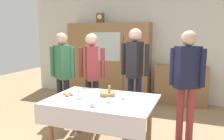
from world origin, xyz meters
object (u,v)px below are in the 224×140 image
Objects in this scene: bookshelf_low at (181,85)px; tea_cup_back_edge at (79,90)px; mantel_clock at (100,18)px; spoon_back_edge at (94,91)px; tea_cup_mid_right at (123,98)px; tea_cup_near_right at (93,105)px; tea_cup_near_left at (81,97)px; book_stack at (182,65)px; person_by_cabinet at (62,68)px; person_behind_table_left at (92,69)px; spoon_near_left at (61,102)px; wall_cabinet at (109,61)px; person_behind_table_right at (135,66)px; tea_cup_far_left at (92,100)px; dining_table at (101,107)px; bread_basket at (108,94)px; person_near_right_end at (187,75)px; tea_cup_far_right at (109,101)px; pastry_plate at (68,95)px.

bookshelf_low is 9.14× the size of tea_cup_back_edge.
spoon_back_edge is (0.84, -2.20, -1.27)m from mantel_clock.
tea_cup_mid_right is 1.09× the size of spoon_back_edge.
tea_cup_near_right and tea_cup_near_left have the same top height.
person_by_cabinet is at bearing -137.79° from book_stack.
person_behind_table_left reaches higher than tea_cup_mid_right.
book_stack is 1.87× the size of spoon_near_left.
person_by_cabinet is (-0.23, -1.78, 0.07)m from wall_cabinet.
tea_cup_far_left is at bearing -99.42° from person_behind_table_right.
wall_cabinet is (-0.90, 2.59, 0.30)m from dining_table.
person_behind_table_right reaches higher than person_behind_table_left.
wall_cabinet is 2.35m from tea_cup_back_edge.
dining_table is at bearing -95.05° from bread_basket.
dining_table is 11.44× the size of tea_cup_far_left.
bookshelf_low is 2.61m from bread_basket.
bookshelf_low is 2.97m from tea_cup_far_left.
tea_cup_far_left is 0.08× the size of person_behind_table_left.
person_by_cabinet is (-0.01, -1.78, -1.01)m from mantel_clock.
mantel_clock is at bearing 89.81° from person_by_cabinet.
person_near_right_end is 1.69m from person_behind_table_left.
mantel_clock is 3.23m from tea_cup_far_right.
wall_cabinet is at bearing -178.38° from bookshelf_low.
person_near_right_end reaches higher than person_behind_table_left.
spoon_near_left is 0.07× the size of person_near_right_end.
spoon_back_edge is at bearing -117.54° from bookshelf_low.
bread_basket reaches higher than tea_cup_near_right.
tea_cup_near_right is at bearing -5.15° from spoon_near_left.
spoon_back_edge is (-0.30, 0.18, -0.03)m from bread_basket.
person_behind_table_right is (0.23, 1.36, 0.29)m from tea_cup_far_left.
tea_cup_near_right is 1.45m from person_behind_table_left.
tea_cup_far_right is at bearing -104.89° from book_stack.
tea_cup_near_right is at bearing -94.27° from person_behind_table_right.
spoon_back_edge is at bearing -117.54° from book_stack.
wall_cabinet reaches higher than person_near_right_end.
tea_cup_near_left is at bearing -148.26° from person_near_right_end.
tea_cup_far_left is at bearing -73.18° from wall_cabinet.
spoon_back_edge is at bearing 59.56° from pastry_plate.
person_behind_table_left is at bearing 136.17° from tea_cup_mid_right.
person_by_cabinet is at bearing 144.76° from tea_cup_far_right.
mantel_clock is at bearing -179.83° from wall_cabinet.
tea_cup_near_right is at bearing -39.13° from tea_cup_near_left.
tea_cup_far_right is 0.07× the size of person_behind_table_right.
tea_cup_back_edge is at bearing -153.84° from spoon_back_edge.
tea_cup_near_right is at bearing -119.90° from tea_cup_mid_right.
person_near_right_end is at bearing 15.24° from spoon_back_edge.
tea_cup_near_left reaches higher than spoon_back_edge.
tea_cup_far_right is at bearing -7.91° from pastry_plate.
tea_cup_far_right is 1.31m from person_behind_table_left.
tea_cup_near_right is 1.09× the size of spoon_near_left.
spoon_near_left is (-0.17, -0.68, 0.00)m from spoon_back_edge.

